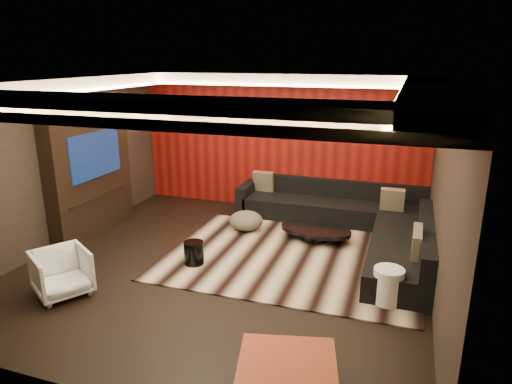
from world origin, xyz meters
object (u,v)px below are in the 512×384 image
(orange_ottoman, at_px, (287,383))
(sectional_sofa, at_px, (354,222))
(drum_stool, at_px, (194,253))
(coffee_table, at_px, (315,234))
(armchair, at_px, (62,273))
(white_side_table, at_px, (388,286))

(orange_ottoman, distance_m, sectional_sofa, 4.37)
(drum_stool, xyz_separation_m, sectional_sofa, (2.20, 1.99, 0.06))
(coffee_table, height_order, armchair, armchair)
(white_side_table, xyz_separation_m, armchair, (-4.19, -1.17, 0.07))
(coffee_table, relative_size, sectional_sofa, 0.35)
(drum_stool, xyz_separation_m, white_side_table, (2.91, -0.23, 0.05))
(coffee_table, height_order, orange_ottoman, orange_ottoman)
(coffee_table, relative_size, drum_stool, 3.51)
(armchair, distance_m, sectional_sofa, 4.86)
(sectional_sofa, bearing_deg, coffee_table, -145.30)
(drum_stool, height_order, orange_ottoman, orange_ottoman)
(orange_ottoman, xyz_separation_m, sectional_sofa, (0.08, 4.36, 0.06))
(coffee_table, xyz_separation_m, drum_stool, (-1.59, -1.57, 0.07))
(drum_stool, distance_m, white_side_table, 2.92)
(white_side_table, distance_m, sectional_sofa, 2.33)
(drum_stool, relative_size, armchair, 0.52)
(orange_ottoman, bearing_deg, armchair, 164.00)
(coffee_table, distance_m, armchair, 4.13)
(sectional_sofa, bearing_deg, white_side_table, -72.36)
(white_side_table, height_order, armchair, armchair)
(coffee_table, xyz_separation_m, white_side_table, (1.32, -1.79, 0.12))
(armchair, xyz_separation_m, sectional_sofa, (3.48, 3.39, -0.05))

